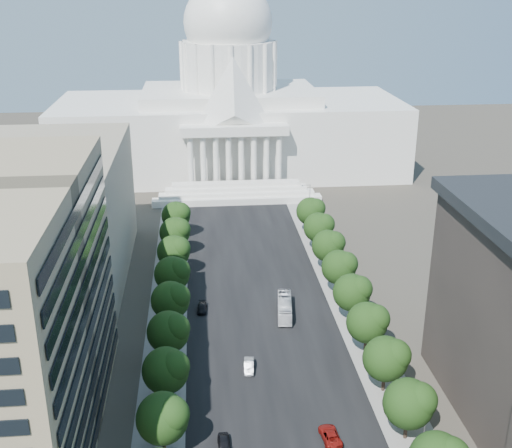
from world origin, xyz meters
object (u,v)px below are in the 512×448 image
object	(u,v)px
car_red	(330,435)
car_dark_b	(202,308)
car_dark_a	(224,444)
car_silver	(249,366)
city_bus	(285,307)

from	to	relation	value
car_red	car_dark_b	distance (m)	45.76
car_dark_a	car_dark_b	xyz separation A→B (m)	(-2.60, 42.38, -0.12)
car_silver	car_dark_b	distance (m)	23.74
car_red	car_dark_b	world-z (taller)	car_red
car_silver	city_bus	bearing A→B (deg)	70.17
car_dark_a	car_silver	xyz separation A→B (m)	(5.33, 20.01, 0.00)
car_red	city_bus	size ratio (longest dim) A/B	0.48
car_silver	car_red	bearing A→B (deg)	-56.33
car_dark_a	city_bus	bearing A→B (deg)	69.21
car_red	car_dark_b	size ratio (longest dim) A/B	1.19
car_dark_a	car_dark_b	size ratio (longest dim) A/B	1.00
car_dark_a	car_silver	bearing A→B (deg)	74.30
car_silver	city_bus	distance (m)	21.34
car_red	car_dark_a	bearing A→B (deg)	-3.57
car_dark_a	car_red	bearing A→B (deg)	1.16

